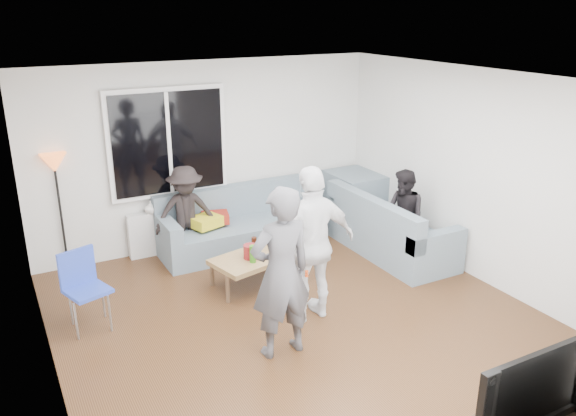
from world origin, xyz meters
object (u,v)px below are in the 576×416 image
floor_lamp (61,214)px  player_right (313,244)px  spectator_right (404,216)px  side_chair (88,292)px  coffee_table (257,270)px  television (525,382)px  sofa_right_section (391,224)px  spectator_back (186,213)px  sofa_back_section (241,220)px  player_left (281,273)px

floor_lamp → player_right: player_right is taller
spectator_right → side_chair: bearing=-89.3°
side_chair → spectator_right: size_ratio=0.69×
coffee_table → side_chair: size_ratio=1.28×
side_chair → player_right: bearing=-40.5°
floor_lamp → television: (2.38, -5.19, -0.02)m
sofa_right_section → television: 4.04m
floor_lamp → spectator_back: floor_lamp is taller
sofa_back_section → player_left: size_ratio=1.33×
sofa_right_section → side_chair: (-4.07, -0.10, 0.01)m
coffee_table → television: size_ratio=0.98×
spectator_right → television: spectator_right is taller
sofa_back_section → side_chair: 2.60m
side_chair → coffee_table: bearing=-16.3°
sofa_right_section → coffee_table: (-2.06, -0.03, -0.22)m
sofa_right_section → spectator_back: 2.81m
side_chair → spectator_right: 4.08m
sofa_right_section → side_chair: bearing=91.4°
sofa_right_section → player_right: size_ratio=1.16×
side_chair → player_right: 2.43m
sofa_right_section → coffee_table: 2.08m
sofa_back_section → television: (0.08, -4.77, 0.34)m
coffee_table → spectator_right: bearing=-6.1°
floor_lamp → sofa_back_section: bearing=-10.4°
player_right → spectator_right: (1.86, 0.75, -0.24)m
coffee_table → player_left: size_ratio=0.63×
sofa_back_section → television: television is taller
player_right → spectator_right: bearing=-157.8°
sofa_back_section → spectator_back: (-0.78, 0.03, 0.23)m
floor_lamp → player_left: size_ratio=0.90×
side_chair → television: 4.29m
coffee_table → side_chair: bearing=-177.9°
sofa_back_section → coffee_table: size_ratio=2.09×
sofa_back_section → player_left: player_left is taller
spectator_back → television: size_ratio=1.16×
player_right → sofa_right_section: bearing=-151.6°
sofa_back_section → player_right: player_right is taller
sofa_right_section → player_left: 2.92m
side_chair → spectator_back: 1.98m
side_chair → television: television is taller
coffee_table → television: bearing=-84.1°
sofa_right_section → spectator_right: (0.00, -0.25, 0.20)m
floor_lamp → player_right: bearing=-48.9°
player_left → spectator_back: (-0.07, 2.61, -0.22)m
sofa_right_section → television: size_ratio=1.78×
coffee_table → spectator_back: 1.35m
player_left → player_right: (0.63, 0.47, -0.00)m
floor_lamp → player_right: (2.21, -2.53, 0.08)m
player_left → television: bearing=109.6°
sofa_right_section → spectator_right: 0.32m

